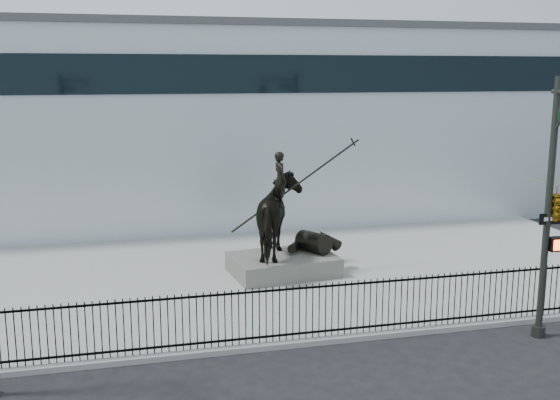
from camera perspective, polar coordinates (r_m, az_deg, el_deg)
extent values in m
plane|color=black|center=(16.57, 1.09, -14.28)|extent=(120.00, 120.00, 0.00)
cube|color=#989895|center=(22.91, -3.44, -6.77)|extent=(30.00, 12.00, 0.15)
cube|color=white|center=(34.77, -7.43, 6.74)|extent=(44.00, 14.00, 9.00)
cube|color=black|center=(17.55, 0.03, -11.69)|extent=(22.00, 0.05, 0.05)
cube|color=black|center=(17.11, 0.03, -7.83)|extent=(22.00, 0.05, 0.05)
cube|color=black|center=(17.33, 0.03, -9.87)|extent=(22.00, 0.03, 1.50)
cube|color=#615F58|center=(22.97, 0.27, -5.64)|extent=(3.79, 2.83, 0.66)
imported|color=black|center=(22.53, 0.28, -1.41)|extent=(2.71, 3.06, 2.81)
imported|color=black|center=(22.25, 0.02, 1.80)|extent=(0.54, 0.74, 1.90)
cylinder|color=black|center=(22.48, 1.20, 1.15)|extent=(4.50, 0.61, 2.86)
cylinder|color=#262923|center=(19.53, 21.56, -10.56)|extent=(0.36, 0.36, 0.30)
cylinder|color=#262923|center=(18.60, 22.30, -0.90)|extent=(0.18, 0.18, 7.00)
imported|color=#C28B15|center=(18.69, 22.89, -0.26)|extent=(0.53, 2.48, 1.00)
cube|color=black|center=(18.92, 22.87, -3.55)|extent=(0.38, 0.22, 0.38)
cube|color=#FF2D05|center=(18.83, 23.09, -3.64)|extent=(0.28, 0.02, 0.28)
cube|color=black|center=(18.72, 22.84, -1.50)|extent=(0.95, 0.03, 0.30)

